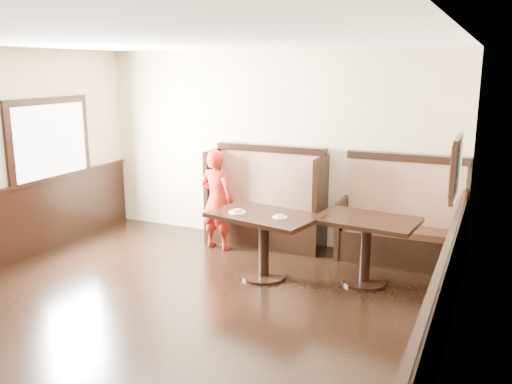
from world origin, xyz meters
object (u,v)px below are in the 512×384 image
Objects in this scene: table_neighbor at (366,235)px; child at (217,200)px; table_main at (264,229)px; booth_neighbor at (401,227)px; booth_main at (267,208)px.

child is at bearing 175.47° from table_neighbor.
table_main is 1.23m from table_neighbor.
booth_neighbor is 1.93m from table_main.
table_neighbor is at bearing -105.98° from booth_neighbor.
booth_neighbor is 1.16× the size of table_main.
booth_main is 1.37m from table_main.
table_main is (-1.44, -1.26, 0.15)m from booth_neighbor.
booth_main is 1.92m from table_neighbor.
table_neighbor is (1.69, -0.92, 0.08)m from booth_main.
booth_neighbor is 2.56m from child.
table_neighbor is 0.86× the size of child.
booth_neighbor is at bearing 79.82° from table_neighbor.
booth_main is 1.95m from booth_neighbor.
booth_main is 1.06× the size of booth_neighbor.
booth_main and booth_neighbor have the same top height.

